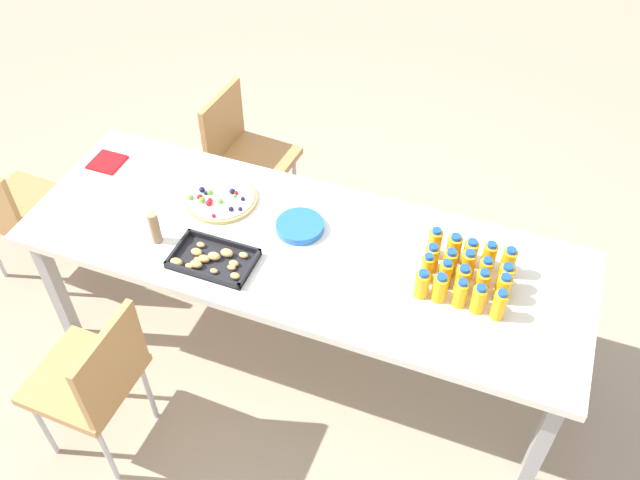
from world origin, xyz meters
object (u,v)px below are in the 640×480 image
(juice_bottle_8, at_px, (450,263))
(juice_bottle_12, at_px, (462,280))
(juice_bottle_5, at_px, (505,278))
(juice_bottle_6, at_px, (485,272))
(chair_far_right, at_px, (95,377))
(party_table, at_px, (302,255))
(plate_stack, at_px, (300,226))
(juice_bottle_10, at_px, (503,289))
(chair_near_right, at_px, (243,151))
(juice_bottle_0, at_px, (508,262))
(juice_bottle_11, at_px, (482,284))
(juice_bottle_17, at_px, (460,293))
(fruit_pizza, at_px, (221,198))
(juice_bottle_7, at_px, (467,265))
(juice_bottle_16, at_px, (479,299))
(napkin_stack, at_px, (107,162))
(juice_bottle_2, at_px, (470,253))
(juice_bottle_19, at_px, (422,284))
(juice_bottle_14, at_px, (427,269))
(juice_bottle_15, at_px, (499,305))
(juice_bottle_18, at_px, (440,288))
(juice_bottle_4, at_px, (435,243))
(cardboard_tube, at_px, (155,228))
(chair_end, at_px, (11,207))
(juice_bottle_3, at_px, (454,248))
(juice_bottle_13, at_px, (445,274))
(juice_bottle_1, at_px, (489,257))
(snack_tray, at_px, (212,260))
(juice_bottle_9, at_px, (432,258))

(juice_bottle_8, distance_m, juice_bottle_12, 0.10)
(juice_bottle_5, bearing_deg, juice_bottle_6, -0.01)
(chair_far_right, bearing_deg, juice_bottle_8, -54.94)
(party_table, distance_m, plate_stack, 0.12)
(juice_bottle_5, height_order, juice_bottle_10, juice_bottle_10)
(chair_far_right, height_order, juice_bottle_8, juice_bottle_8)
(chair_near_right, xyz_separation_m, juice_bottle_8, (-1.29, 0.73, 0.32))
(juice_bottle_0, height_order, juice_bottle_11, juice_bottle_0)
(juice_bottle_17, relative_size, fruit_pizza, 0.42)
(juice_bottle_7, height_order, juice_bottle_16, juice_bottle_7)
(juice_bottle_7, height_order, napkin_stack, juice_bottle_7)
(juice_bottle_2, height_order, napkin_stack, juice_bottle_2)
(juice_bottle_5, bearing_deg, juice_bottle_19, 26.29)
(juice_bottle_16, bearing_deg, juice_bottle_14, -19.34)
(juice_bottle_2, xyz_separation_m, juice_bottle_6, (-0.08, 0.08, 0.00))
(juice_bottle_2, height_order, juice_bottle_7, juice_bottle_7)
(fruit_pizza, bearing_deg, plate_stack, 173.66)
(juice_bottle_7, bearing_deg, juice_bottle_12, 88.48)
(juice_bottle_6, relative_size, juice_bottle_15, 0.96)
(juice_bottle_8, bearing_deg, juice_bottle_7, -172.87)
(juice_bottle_8, distance_m, juice_bottle_18, 0.14)
(juice_bottle_4, distance_m, juice_bottle_16, 0.32)
(juice_bottle_11, relative_size, juice_bottle_17, 1.02)
(juice_bottle_6, xyz_separation_m, cardboard_tube, (1.35, 0.26, 0.01))
(napkin_stack, bearing_deg, plate_stack, 174.99)
(chair_end, xyz_separation_m, juice_bottle_7, (-2.26, -0.12, 0.32))
(juice_bottle_0, distance_m, juice_bottle_7, 0.17)
(juice_bottle_18, bearing_deg, chair_far_right, 29.05)
(juice_bottle_0, xyz_separation_m, juice_bottle_17, (0.14, 0.23, -0.00))
(chair_far_right, height_order, juice_bottle_3, juice_bottle_3)
(juice_bottle_7, bearing_deg, juice_bottle_14, 27.41)
(cardboard_tube, bearing_deg, juice_bottle_3, -164.01)
(juice_bottle_8, bearing_deg, fruit_pizza, -3.65)
(juice_bottle_14, bearing_deg, juice_bottle_16, 160.66)
(juice_bottle_7, height_order, cardboard_tube, cardboard_tube)
(chair_end, height_order, juice_bottle_7, juice_bottle_7)
(juice_bottle_6, bearing_deg, fruit_pizza, -3.27)
(juice_bottle_13, xyz_separation_m, cardboard_tube, (1.20, 0.19, 0.01))
(juice_bottle_1, xyz_separation_m, juice_bottle_3, (0.14, -0.00, -0.00))
(juice_bottle_12, relative_size, snack_tray, 0.39)
(plate_stack, bearing_deg, chair_end, 4.93)
(juice_bottle_9, bearing_deg, chair_near_right, -30.87)
(juice_bottle_10, bearing_deg, chair_far_right, 27.56)
(snack_tray, bearing_deg, juice_bottle_4, -156.59)
(napkin_stack, bearing_deg, juice_bottle_14, 173.63)
(juice_bottle_14, bearing_deg, party_table, -0.62)
(juice_bottle_9, bearing_deg, juice_bottle_7, -176.42)
(juice_bottle_12, bearing_deg, fruit_pizza, -7.01)
(juice_bottle_0, height_order, juice_bottle_15, juice_bottle_15)
(juice_bottle_16, distance_m, juice_bottle_19, 0.22)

